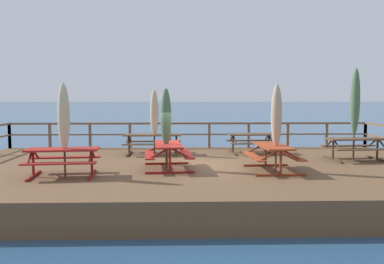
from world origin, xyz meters
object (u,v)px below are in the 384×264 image
picnic_table_mid_left (273,152)px  picnic_table_front_left (168,150)px  picnic_table_back_right (63,156)px  patio_umbrella_tall_back_right (166,118)px  patio_umbrella_short_mid (276,116)px  patio_umbrella_tall_mid_left (355,102)px  patio_umbrella_tall_back_left (154,113)px  picnic_table_mid_centre (355,144)px  picnic_table_back_left (251,139)px  picnic_table_mid_right (153,139)px  patio_umbrella_tall_mid_right (64,117)px

picnic_table_mid_left → picnic_table_front_left: size_ratio=0.98×
picnic_table_back_right → patio_umbrella_tall_back_right: patio_umbrella_tall_back_right is taller
picnic_table_back_right → patio_umbrella_short_mid: 6.13m
patio_umbrella_tall_mid_left → patio_umbrella_tall_back_left: bearing=166.6°
picnic_table_mid_centre → patio_umbrella_short_mid: size_ratio=0.80×
picnic_table_front_left → patio_umbrella_tall_back_left: patio_umbrella_tall_back_left is taller
picnic_table_mid_left → patio_umbrella_tall_back_right: patio_umbrella_tall_back_right is taller
picnic_table_back_left → patio_umbrella_tall_back_left: patio_umbrella_tall_back_left is taller
picnic_table_mid_left → picnic_table_back_right: 5.97m
picnic_table_mid_left → picnic_table_front_left: same height
picnic_table_mid_right → picnic_table_mid_centre: size_ratio=1.06×
picnic_table_mid_centre → patio_umbrella_tall_mid_left: 1.45m
picnic_table_back_left → patio_umbrella_tall_mid_left: (3.24, -1.85, 1.45)m
picnic_table_back_right → picnic_table_mid_centre: 9.60m
picnic_table_mid_left → patio_umbrella_tall_back_left: 5.30m
patio_umbrella_tall_mid_right → patio_umbrella_short_mid: bearing=6.0°
picnic_table_mid_right → patio_umbrella_tall_back_right: bearing=-79.1°
patio_umbrella_short_mid → picnic_table_back_right: bearing=-174.5°
picnic_table_back_left → patio_umbrella_tall_mid_left: patio_umbrella_tall_mid_left is taller
picnic_table_back_left → patio_umbrella_tall_mid_right: size_ratio=0.72×
patio_umbrella_short_mid → patio_umbrella_tall_back_left: bearing=135.3°
picnic_table_mid_centre → picnic_table_back_right: bearing=-164.2°
patio_umbrella_tall_back_right → patio_umbrella_tall_back_left: bearing=99.7°
picnic_table_mid_left → picnic_table_mid_centre: size_ratio=1.01×
picnic_table_back_left → patio_umbrella_tall_back_right: 4.77m
picnic_table_back_left → picnic_table_back_right: bearing=-143.0°
picnic_table_back_right → patio_umbrella_tall_mid_left: (9.19, 2.65, 1.45)m
picnic_table_back_right → picnic_table_front_left: 3.06m
picnic_table_mid_right → picnic_table_mid_centre: bearing=-13.5°
picnic_table_front_left → picnic_table_mid_centre: bearing=13.3°
picnic_table_mid_centre → patio_umbrella_tall_mid_left: bearing=139.2°
picnic_table_mid_left → picnic_table_back_right: (-5.93, -0.65, -0.00)m
picnic_table_mid_left → patio_umbrella_tall_mid_right: bearing=-173.2°
picnic_table_mid_right → picnic_table_mid_centre: (7.07, -1.70, -0.01)m
patio_umbrella_tall_mid_right → patio_umbrella_tall_back_right: bearing=22.1°
patio_umbrella_short_mid → picnic_table_back_left: bearing=90.7°
picnic_table_mid_right → patio_umbrella_tall_back_right: (0.63, -3.25, 0.98)m
picnic_table_back_left → patio_umbrella_short_mid: (0.05, -3.92, 1.06)m
picnic_table_front_left → picnic_table_mid_left: bearing=-8.3°
picnic_table_mid_centre → patio_umbrella_tall_back_left: (-7.00, 1.70, 1.00)m
picnic_table_back_right → patio_umbrella_tall_back_left: (2.23, 4.31, 1.00)m
picnic_table_back_right → picnic_table_mid_right: 4.82m
picnic_table_mid_centre → patio_umbrella_tall_mid_right: bearing=-163.9°
patio_umbrella_tall_back_left → patio_umbrella_tall_mid_left: patio_umbrella_tall_mid_left is taller
patio_umbrella_tall_mid_left → patio_umbrella_short_mid: bearing=-147.0°
picnic_table_back_right → patio_umbrella_tall_mid_left: 9.67m
picnic_table_mid_centre → patio_umbrella_tall_mid_right: 9.60m
patio_umbrella_tall_back_left → patio_umbrella_tall_back_right: 3.29m
picnic_table_back_right → patio_umbrella_tall_mid_left: bearing=16.1°
picnic_table_front_left → patio_umbrella_tall_mid_right: size_ratio=0.83×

